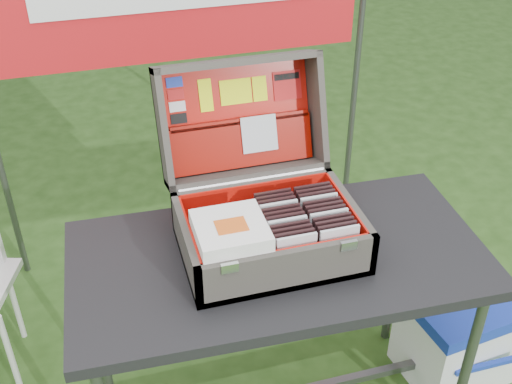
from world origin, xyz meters
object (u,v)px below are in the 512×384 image
object	(u,v)px
suitcase	(265,177)
cardboard_box	(341,273)
cooler	(461,333)
table	(276,344)

from	to	relation	value
suitcase	cardboard_box	size ratio (longest dim) A/B	1.60
cooler	cardboard_box	distance (m)	0.59
table	cooler	bearing A→B (deg)	4.66
cardboard_box	suitcase	bearing A→B (deg)	-135.75
cooler	cardboard_box	bearing A→B (deg)	114.72
cardboard_box	table	bearing A→B (deg)	-129.77
suitcase	cardboard_box	distance (m)	1.13
table	cooler	world-z (taller)	table
table	suitcase	size ratio (longest dim) A/B	2.38
suitcase	cardboard_box	bearing A→B (deg)	41.87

